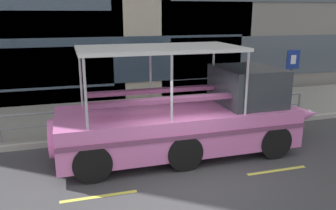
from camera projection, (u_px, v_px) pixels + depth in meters
The scene contains 8 objects.
ground_plane at pixel (188, 174), 9.20m from camera, with size 120.00×120.00×0.00m, color #3D3D3F.
sidewalk at pixel (142, 114), 14.36m from camera, with size 32.00×4.80×0.18m, color gray.
curb_edge at pixel (158, 133), 12.05m from camera, with size 32.00×0.18×0.18m, color #B2ADA3.
lane_centreline at pixel (195, 182), 8.72m from camera, with size 25.80×0.12×0.01m.
curb_guardrail at pixel (168, 111), 12.32m from camera, with size 11.23×0.09×0.89m.
parking_sign at pixel (292, 70), 13.98m from camera, with size 0.60×0.12×2.56m.
duck_tour_boat at pixel (193, 118), 10.46m from camera, with size 8.79×2.65×3.26m.
pedestrian_near_bow at pixel (250, 91), 14.11m from camera, with size 0.21×0.43×1.50m.
Camera 1 is at (-2.92, -7.90, 4.17)m, focal length 36.67 mm.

